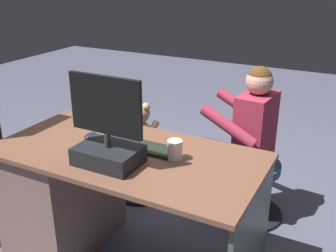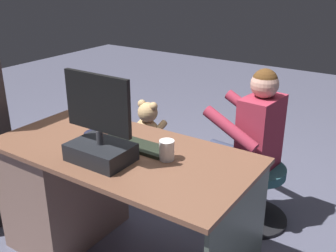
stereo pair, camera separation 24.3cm
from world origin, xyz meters
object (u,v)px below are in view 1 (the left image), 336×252
object	(u,v)px
computer_mouse	(91,136)
desk	(76,190)
cup	(175,150)
office_chair_teddy	(141,164)
keyboard	(139,146)
monitor	(108,140)
visitor_chair	(250,185)
teddy_bear	(141,124)
person	(242,132)
tv_remote	(95,144)

from	to	relation	value
computer_mouse	desk	bearing A→B (deg)	24.46
cup	office_chair_teddy	distance (m)	1.11
computer_mouse	keyboard	bearing A→B (deg)	-175.15
monitor	visitor_chair	size ratio (longest dim) A/B	0.95
teddy_bear	person	xyz separation A→B (m)	(-0.77, -0.06, 0.06)
office_chair_teddy	desk	bearing A→B (deg)	88.61
desk	tv_remote	size ratio (longest dim) A/B	9.89
cup	office_chair_teddy	world-z (taller)	cup
computer_mouse	visitor_chair	distance (m)	1.21
desk	person	xyz separation A→B (m)	(-0.79, -0.82, 0.23)
cup	person	distance (m)	0.80
office_chair_teddy	teddy_bear	xyz separation A→B (m)	(0.00, -0.01, 0.33)
teddy_bear	person	world-z (taller)	person
visitor_chair	desk	bearing A→B (deg)	43.39
office_chair_teddy	person	world-z (taller)	person
desk	tv_remote	xyz separation A→B (m)	(-0.19, 0.02, 0.36)
desk	keyboard	bearing A→B (deg)	-169.88
desk	computer_mouse	xyz separation A→B (m)	(-0.11, -0.05, 0.37)
keyboard	office_chair_teddy	bearing A→B (deg)	-58.62
monitor	person	world-z (taller)	monitor
visitor_chair	teddy_bear	bearing A→B (deg)	4.85
monitor	computer_mouse	size ratio (longest dim) A/B	4.81
monitor	keyboard	world-z (taller)	monitor
tv_remote	person	xyz separation A→B (m)	(-0.60, -0.84, -0.12)
office_chair_teddy	teddy_bear	distance (m)	0.33
cup	person	world-z (taller)	person
monitor	visitor_chair	bearing A→B (deg)	-116.59
cup	tv_remote	xyz separation A→B (m)	(0.47, 0.06, -0.04)
tv_remote	computer_mouse	bearing A→B (deg)	-11.52
tv_remote	office_chair_teddy	bearing A→B (deg)	-50.16
monitor	keyboard	xyz separation A→B (m)	(-0.04, -0.23, -0.12)
desk	visitor_chair	xyz separation A→B (m)	(-0.87, -0.83, -0.16)
desk	person	size ratio (longest dim) A/B	1.35
teddy_bear	person	size ratio (longest dim) A/B	0.31
keyboard	teddy_bear	distance (m)	0.81
desk	person	world-z (taller)	person
keyboard	computer_mouse	distance (m)	0.32
desk	office_chair_teddy	size ratio (longest dim) A/B	3.12
person	visitor_chair	bearing A→B (deg)	-174.43
tv_remote	monitor	bearing A→B (deg)	171.49
monitor	office_chair_teddy	distance (m)	1.16
desk	teddy_bear	world-z (taller)	teddy_bear
computer_mouse	cup	world-z (taller)	cup
teddy_bear	monitor	bearing A→B (deg)	111.88
desk	office_chair_teddy	distance (m)	0.76
tv_remote	teddy_bear	size ratio (longest dim) A/B	0.45
desk	cup	distance (m)	0.78
monitor	person	size ratio (longest dim) A/B	0.42
tv_remote	office_chair_teddy	world-z (taller)	tv_remote
monitor	computer_mouse	xyz separation A→B (m)	(0.28, -0.20, -0.11)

